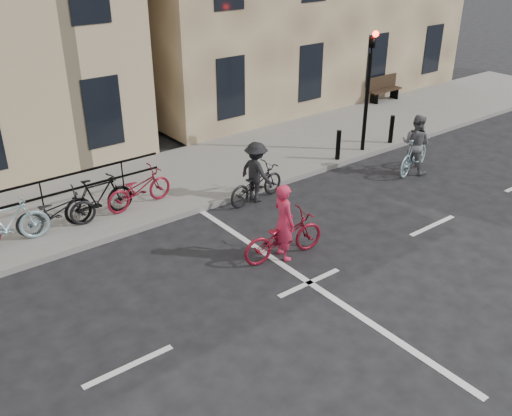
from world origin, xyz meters
TOP-DOWN VIEW (x-y plane):
  - ground at (0.00, 0.00)m, footprint 120.00×120.00m
  - sidewalk at (-4.00, 6.00)m, footprint 46.00×4.00m
  - traffic_light at (6.20, 4.34)m, footprint 0.18×0.30m
  - bollard_east at (5.00, 4.25)m, footprint 0.14×0.14m
  - bollard_west at (7.40, 4.25)m, footprint 0.14×0.14m
  - bench at (11.00, 7.73)m, footprint 1.60×0.41m
  - parked_bikes at (-4.35, 5.04)m, footprint 8.30×1.23m
  - cyclist_pink at (0.23, 1.11)m, footprint 2.01×0.92m
  - cyclist_grey at (6.30, 2.45)m, footprint 1.86×0.99m
  - cyclist_dark at (1.50, 3.72)m, footprint 1.87×1.10m

SIDE VIEW (x-z plane):
  - ground at x=0.00m, z-range 0.00..0.00m
  - sidewalk at x=-4.00m, z-range 0.00..0.15m
  - cyclist_pink at x=0.23m, z-range -0.26..1.46m
  - bollard_east at x=5.00m, z-range 0.15..1.05m
  - bollard_west at x=7.40m, z-range 0.15..1.05m
  - cyclist_dark at x=1.50m, z-range -0.17..1.44m
  - parked_bikes at x=-4.35m, z-range 0.12..1.17m
  - bench at x=11.00m, z-range 0.19..1.16m
  - cyclist_grey at x=6.30m, z-range -0.17..1.56m
  - traffic_light at x=6.20m, z-range 0.50..4.40m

